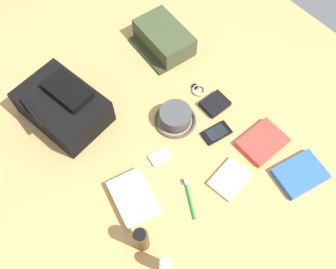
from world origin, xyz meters
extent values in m
cube|color=tan|center=(0.00, 0.00, -0.01)|extent=(2.64, 2.02, 0.02)
cube|color=black|center=(0.36, 0.26, 0.06)|extent=(0.39, 0.31, 0.13)
cube|color=black|center=(0.36, 0.22, 0.14)|extent=(0.21, 0.14, 0.03)
cylinder|color=black|center=(0.36, 0.38, 0.14)|extent=(0.16, 0.02, 0.02)
cube|color=#384228|center=(0.41, -0.31, 0.05)|extent=(0.29, 0.19, 0.10)
cube|color=#2C3520|center=(0.41, -0.21, 0.01)|extent=(0.27, 0.08, 0.01)
cylinder|color=#414141|center=(0.05, -0.08, 0.04)|extent=(0.13, 0.13, 0.06)
torus|color=#414141|center=(0.05, -0.08, 0.01)|extent=(0.18, 0.18, 0.01)
cylinder|color=beige|center=(-0.39, 0.33, 0.06)|extent=(0.04, 0.04, 0.12)
cylinder|color=beige|center=(-0.39, 0.33, 0.12)|extent=(0.03, 0.03, 0.01)
cylinder|color=#473319|center=(-0.27, 0.34, 0.07)|extent=(0.05, 0.05, 0.14)
cylinder|color=black|center=(-0.27, 0.34, 0.15)|extent=(0.04, 0.04, 0.01)
cube|color=blue|center=(-0.45, -0.30, 0.01)|extent=(0.17, 0.21, 0.03)
cube|color=white|center=(-0.45, -0.30, 0.01)|extent=(0.16, 0.20, 0.02)
cube|color=red|center=(-0.26, -0.29, 0.01)|extent=(0.14, 0.19, 0.02)
cube|color=white|center=(-0.26, -0.29, 0.01)|extent=(0.13, 0.18, 0.02)
cube|color=black|center=(-0.11, -0.17, 0.01)|extent=(0.08, 0.13, 0.01)
cube|color=black|center=(-0.11, -0.17, 0.01)|extent=(0.06, 0.09, 0.00)
cube|color=#B7B7BC|center=(-0.04, 0.08, 0.01)|extent=(0.06, 0.09, 0.01)
cylinder|color=silver|center=(-0.04, 0.06, 0.01)|extent=(0.03, 0.03, 0.00)
torus|color=#99999E|center=(0.10, -0.26, 0.01)|extent=(0.06, 0.06, 0.01)
cylinder|color=black|center=(0.13, -0.26, 0.01)|extent=(0.03, 0.03, 0.01)
cylinder|color=#198C33|center=(-0.25, 0.10, 0.01)|extent=(0.15, 0.08, 0.01)
cube|color=white|center=(-0.19, 0.07, 0.02)|extent=(0.02, 0.02, 0.01)
cube|color=black|center=(0.00, -0.26, 0.01)|extent=(0.09, 0.11, 0.02)
cube|color=beige|center=(-0.29, -0.07, 0.01)|extent=(0.13, 0.17, 0.02)
cube|color=beige|center=(-0.12, 0.26, 0.02)|extent=(0.22, 0.18, 0.04)
camera|label=1|loc=(-0.53, 0.43, 1.31)|focal=38.36mm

